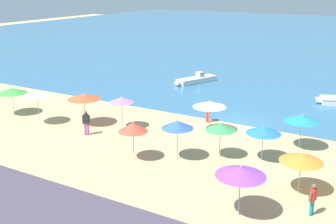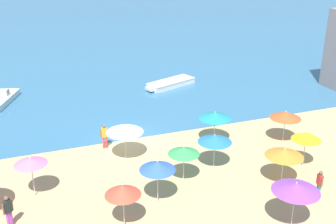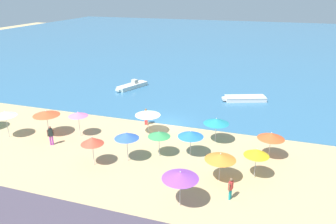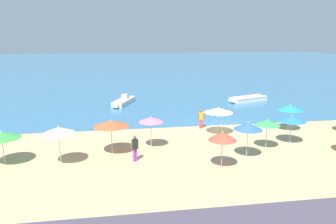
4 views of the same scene
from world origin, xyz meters
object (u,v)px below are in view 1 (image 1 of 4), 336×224
at_px(beach_umbrella_8, 122,100).
at_px(bather_2, 313,198).
at_px(beach_umbrella_2, 302,118).
at_px(skiff_offshore, 196,80).
at_px(bather_0, 208,110).
at_px(beach_umbrella_3, 302,158).
at_px(beach_umbrella_7, 241,171).
at_px(beach_umbrella_5, 12,91).
at_px(beach_umbrella_13, 264,130).
at_px(beach_umbrella_9, 133,127).
at_px(beach_umbrella_4, 177,124).
at_px(beach_umbrella_6, 37,94).
at_px(beach_umbrella_1, 84,97).
at_px(beach_umbrella_11, 220,127).
at_px(beach_umbrella_10, 210,104).
at_px(bather_1, 86,121).

relative_size(beach_umbrella_8, bather_2, 1.52).
height_order(beach_umbrella_2, skiff_offshore, beach_umbrella_2).
bearing_deg(bather_0, beach_umbrella_2, -13.26).
xyz_separation_m(beach_umbrella_3, beach_umbrella_7, (-1.86, -3.61, 0.29)).
xyz_separation_m(beach_umbrella_5, beach_umbrella_7, (21.36, -5.47, 0.25)).
bearing_deg(beach_umbrella_7, skiff_offshore, 120.63).
bearing_deg(skiff_offshore, beach_umbrella_13, -52.36).
bearing_deg(skiff_offshore, beach_umbrella_9, -74.17).
height_order(beach_umbrella_4, beach_umbrella_5, beach_umbrella_4).
distance_m(beach_umbrella_7, beach_umbrella_9, 8.25).
bearing_deg(beach_umbrella_13, beach_umbrella_6, -173.73).
distance_m(beach_umbrella_6, beach_umbrella_8, 6.47).
distance_m(beach_umbrella_1, beach_umbrella_8, 2.93).
xyz_separation_m(beach_umbrella_2, beach_umbrella_8, (-12.17, -2.59, 0.12)).
height_order(beach_umbrella_4, beach_umbrella_13, beach_umbrella_4).
bearing_deg(beach_umbrella_4, beach_umbrella_11, 36.11).
relative_size(beach_umbrella_1, beach_umbrella_4, 0.98).
relative_size(beach_umbrella_1, beach_umbrella_13, 1.11).
relative_size(beach_umbrella_8, beach_umbrella_10, 1.01).
relative_size(beach_umbrella_1, beach_umbrella_3, 1.12).
relative_size(beach_umbrella_13, bather_1, 1.25).
bearing_deg(beach_umbrella_9, beach_umbrella_6, 168.85).
bearing_deg(beach_umbrella_8, beach_umbrella_3, -14.37).
bearing_deg(beach_umbrella_11, beach_umbrella_7, -59.08).
xyz_separation_m(beach_umbrella_4, bather_1, (-7.49, 0.47, -1.21)).
height_order(beach_umbrella_8, beach_umbrella_9, beach_umbrella_9).
bearing_deg(beach_umbrella_8, bather_1, -118.50).
height_order(beach_umbrella_9, beach_umbrella_13, beach_umbrella_9).
distance_m(beach_umbrella_1, beach_umbrella_11, 11.12).
relative_size(beach_umbrella_9, beach_umbrella_13, 1.09).
xyz_separation_m(beach_umbrella_11, bather_1, (-9.60, -1.07, -0.96)).
distance_m(bather_0, bather_2, 13.77).
bearing_deg(bather_1, beach_umbrella_10, 34.40).
xyz_separation_m(beach_umbrella_6, bather_0, (10.90, 6.63, -1.35)).
relative_size(beach_umbrella_2, bather_1, 1.30).
bearing_deg(beach_umbrella_2, beach_umbrella_9, -140.03).
relative_size(beach_umbrella_9, bather_1, 1.37).
relative_size(beach_umbrella_10, bather_0, 1.38).
bearing_deg(beach_umbrella_3, bather_1, 175.93).
distance_m(beach_umbrella_4, beach_umbrella_7, 6.95).
xyz_separation_m(beach_umbrella_6, beach_umbrella_11, (14.32, 0.97, -0.36)).
xyz_separation_m(beach_umbrella_6, beach_umbrella_13, (16.70, 1.84, -0.40)).
bearing_deg(beach_umbrella_3, skiff_offshore, 128.75).
bearing_deg(beach_umbrella_1, beach_umbrella_3, -9.28).
bearing_deg(beach_umbrella_4, beach_umbrella_5, 175.41).
bearing_deg(beach_umbrella_13, bather_2, -51.14).
distance_m(bather_1, skiff_offshore, 17.91).
bearing_deg(beach_umbrella_7, beach_umbrella_1, 156.62).
xyz_separation_m(beach_umbrella_1, bather_0, (7.68, 5.11, -1.23)).
distance_m(beach_umbrella_7, beach_umbrella_11, 6.69).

